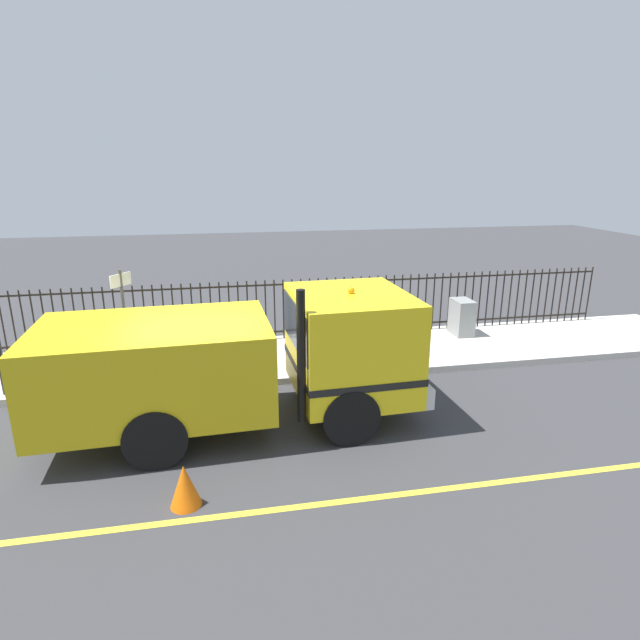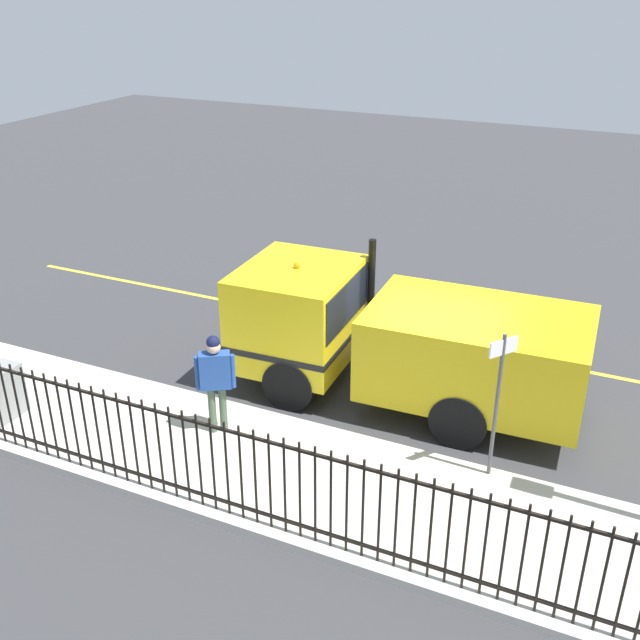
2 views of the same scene
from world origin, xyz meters
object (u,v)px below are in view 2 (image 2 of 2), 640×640
(street_sign, at_px, (498,390))
(work_truck, at_px, (384,332))
(worker_standing, at_px, (215,374))
(utility_cabinet, at_px, (1,393))
(traffic_cone, at_px, (472,344))

(street_sign, bearing_deg, work_truck, -125.73)
(work_truck, bearing_deg, worker_standing, 138.31)
(utility_cabinet, distance_m, street_sign, 8.26)
(work_truck, relative_size, worker_standing, 3.63)
(work_truck, height_order, street_sign, work_truck)
(utility_cabinet, xyz_separation_m, traffic_cone, (-5.75, 6.74, -0.30))
(work_truck, distance_m, worker_standing, 3.16)
(utility_cabinet, bearing_deg, traffic_cone, 130.50)
(worker_standing, bearing_deg, street_sign, -22.31)
(worker_standing, distance_m, street_sign, 4.46)
(work_truck, distance_m, traffic_cone, 2.63)
(worker_standing, height_order, utility_cabinet, worker_standing)
(traffic_cone, height_order, street_sign, street_sign)
(utility_cabinet, bearing_deg, street_sign, 103.30)
(utility_cabinet, height_order, street_sign, street_sign)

